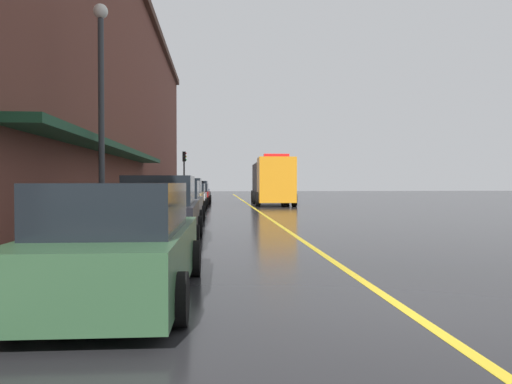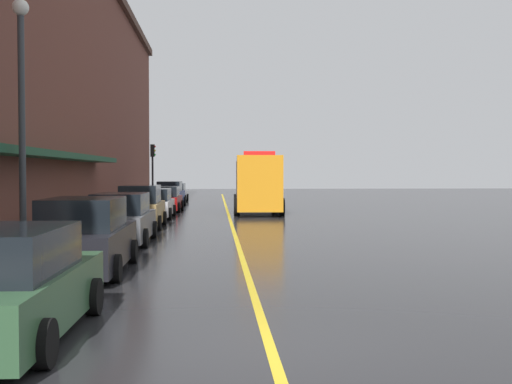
# 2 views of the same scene
# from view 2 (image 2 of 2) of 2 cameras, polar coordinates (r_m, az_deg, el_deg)

# --- Properties ---
(ground_plane) EXTENTS (112.00, 112.00, 0.00)m
(ground_plane) POSITION_cam_2_polar(r_m,az_deg,el_deg) (33.49, -2.41, -2.38)
(ground_plane) COLOR #232326
(sidewalk_left) EXTENTS (2.40, 70.00, 0.15)m
(sidewalk_left) POSITION_cam_2_polar(r_m,az_deg,el_deg) (33.91, -12.95, -2.25)
(sidewalk_left) COLOR #ADA8A0
(sidewalk_left) RESTS_ON ground
(lane_center_stripe) EXTENTS (0.16, 70.00, 0.01)m
(lane_center_stripe) POSITION_cam_2_polar(r_m,az_deg,el_deg) (33.49, -2.41, -2.38)
(lane_center_stripe) COLOR gold
(lane_center_stripe) RESTS_ON ground
(parked_car_0) EXTENTS (2.20, 4.84, 1.67)m
(parked_car_0) POSITION_cam_2_polar(r_m,az_deg,el_deg) (10.08, -21.73, -7.97)
(parked_car_0) COLOR #2D5133
(parked_car_0) RESTS_ON ground
(parked_car_1) EXTENTS (2.14, 4.87, 1.85)m
(parked_car_1) POSITION_cam_2_polar(r_m,az_deg,el_deg) (15.99, -15.20, -4.03)
(parked_car_1) COLOR black
(parked_car_1) RESTS_ON ground
(parked_car_2) EXTENTS (2.12, 4.81, 1.74)m
(parked_car_2) POSITION_cam_2_polar(r_m,az_deg,el_deg) (22.28, -12.07, -2.47)
(parked_car_2) COLOR #595B60
(parked_car_2) RESTS_ON ground
(parked_car_3) EXTENTS (2.01, 4.29, 1.88)m
(parked_car_3) POSITION_cam_2_polar(r_m,az_deg,el_deg) (28.11, -10.39, -1.45)
(parked_car_3) COLOR #A5844C
(parked_car_3) RESTS_ON ground
(parked_car_4) EXTENTS (1.99, 4.58, 1.58)m
(parked_car_4) POSITION_cam_2_polar(r_m,az_deg,el_deg) (33.82, -9.12, -1.10)
(parked_car_4) COLOR silver
(parked_car_4) RESTS_ON ground
(parked_car_5) EXTENTS (2.12, 4.53, 1.56)m
(parked_car_5) POSITION_cam_2_polar(r_m,az_deg,el_deg) (39.32, -8.23, -0.69)
(parked_car_5) COLOR maroon
(parked_car_5) RESTS_ON ground
(parked_car_6) EXTENTS (2.09, 4.55, 1.78)m
(parked_car_6) POSITION_cam_2_polar(r_m,az_deg,el_deg) (45.10, -7.78, -0.24)
(parked_car_6) COLOR navy
(parked_car_6) RESTS_ON ground
(parked_car_7) EXTENTS (2.11, 4.22, 1.54)m
(parked_car_7) POSITION_cam_2_polar(r_m,az_deg,el_deg) (51.08, -7.38, -0.11)
(parked_car_7) COLOR silver
(parked_car_7) RESTS_ON ground
(utility_truck) EXTENTS (3.02, 9.33, 3.60)m
(utility_truck) POSITION_cam_2_polar(r_m,az_deg,el_deg) (38.16, 0.09, 0.72)
(utility_truck) COLOR orange
(utility_truck) RESTS_ON ground
(parking_meter_0) EXTENTS (0.14, 0.18, 1.33)m
(parking_meter_0) POSITION_cam_2_polar(r_m,az_deg,el_deg) (18.36, -18.18, -2.68)
(parking_meter_0) COLOR #4C4C51
(parking_meter_0) RESTS_ON sidewalk_left
(parking_meter_1) EXTENTS (0.14, 0.18, 1.33)m
(parking_meter_1) POSITION_cam_2_polar(r_m,az_deg,el_deg) (40.90, -10.16, -0.15)
(parking_meter_1) COLOR #4C4C51
(parking_meter_1) RESTS_ON sidewalk_left
(parking_meter_2) EXTENTS (0.14, 0.18, 1.33)m
(parking_meter_2) POSITION_cam_2_polar(r_m,az_deg,el_deg) (51.38, -8.85, 0.26)
(parking_meter_2) COLOR #4C4C51
(parking_meter_2) RESTS_ON sidewalk_left
(street_lamp_left) EXTENTS (0.44, 0.44, 6.94)m
(street_lamp_left) POSITION_cam_2_polar(r_m,az_deg,el_deg) (18.18, -20.45, 7.80)
(street_lamp_left) COLOR #33383D
(street_lamp_left) RESTS_ON sidewalk_left
(traffic_light_near) EXTENTS (0.38, 0.36, 4.30)m
(traffic_light_near) POSITION_cam_2_polar(r_m,az_deg,el_deg) (46.38, -9.34, 2.68)
(traffic_light_near) COLOR #232326
(traffic_light_near) RESTS_ON sidewalk_left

